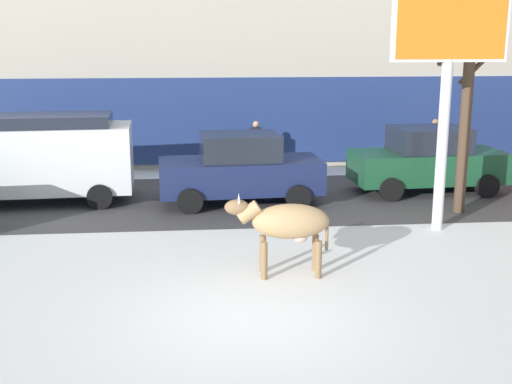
{
  "coord_description": "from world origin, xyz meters",
  "views": [
    {
      "loc": [
        -0.79,
        -9.29,
        4.24
      ],
      "look_at": [
        0.44,
        3.83,
        1.1
      ],
      "focal_mm": 45.43,
      "sensor_mm": 36.0,
      "label": 1
    }
  ],
  "objects": [
    {
      "name": "ground_plane",
      "position": [
        0.0,
        0.0,
        0.0
      ],
      "size": [
        120.0,
        120.0,
        0.0
      ],
      "primitive_type": "plane",
      "color": "white"
    },
    {
      "name": "road_strip",
      "position": [
        0.0,
        7.63,
        0.0
      ],
      "size": [
        60.0,
        5.6,
        0.01
      ],
      "primitive_type": "cube",
      "color": "#423F3F",
      "rests_on": "ground"
    },
    {
      "name": "cow_tan",
      "position": [
        0.81,
        1.83,
        0.99
      ],
      "size": [
        1.9,
        0.65,
        1.54
      ],
      "color": "tan",
      "rests_on": "ground"
    },
    {
      "name": "billboard",
      "position": [
        4.64,
        4.41,
        4.31
      ],
      "size": [
        2.52,
        0.24,
        5.56
      ],
      "color": "silver",
      "rests_on": "ground"
    },
    {
      "name": "car_white_van",
      "position": [
        -4.77,
        7.81,
        1.24
      ],
      "size": [
        4.7,
        2.33,
        2.32
      ],
      "color": "white",
      "rests_on": "ground"
    },
    {
      "name": "car_navy_sedan",
      "position": [
        0.34,
        7.24,
        0.91
      ],
      "size": [
        4.29,
        2.17,
        1.84
      ],
      "color": "#19234C",
      "rests_on": "ground"
    },
    {
      "name": "car_darkgreen_sedan",
      "position": [
        5.66,
        8.0,
        0.91
      ],
      "size": [
        4.29,
        2.17,
        1.84
      ],
      "color": "#194C2D",
      "rests_on": "ground"
    },
    {
      "name": "pedestrian_near_billboard",
      "position": [
        -5.04,
        10.66,
        0.88
      ],
      "size": [
        0.36,
        0.24,
        1.73
      ],
      "color": "#282833",
      "rests_on": "ground"
    },
    {
      "name": "pedestrian_by_cars",
      "position": [
        6.83,
        10.66,
        0.88
      ],
      "size": [
        0.36,
        0.24,
        1.73
      ],
      "color": "#282833",
      "rests_on": "ground"
    },
    {
      "name": "pedestrian_far_left",
      "position": [
        1.08,
        10.66,
        0.88
      ],
      "size": [
        0.36,
        0.24,
        1.73
      ],
      "color": "#282833",
      "rests_on": "ground"
    },
    {
      "name": "bare_tree_left_lot",
      "position": [
        5.72,
        5.86,
        2.87
      ],
      "size": [
        1.43,
        1.34,
        5.37
      ],
      "color": "#4C3828",
      "rests_on": "ground"
    }
  ]
}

